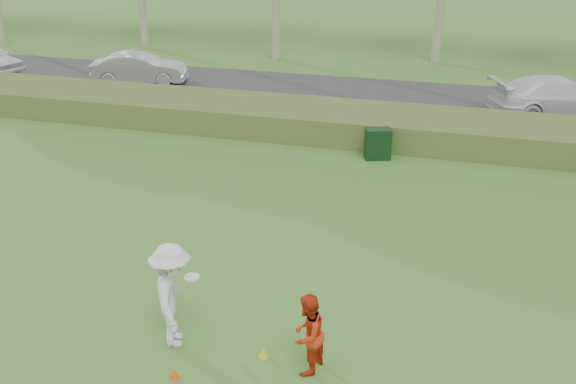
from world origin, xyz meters
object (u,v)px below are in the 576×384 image
(cone_orange, at_px, (174,373))
(player_red, at_px, (308,334))
(car_mid, at_px, (139,68))
(car_right, at_px, (558,96))
(cone_yellow, at_px, (264,352))
(utility_cabinet, at_px, (378,144))
(player_white, at_px, (172,295))

(cone_orange, bearing_deg, player_red, 20.90)
(car_mid, xyz_separation_m, car_right, (17.25, -0.09, 0.05))
(cone_orange, height_order, cone_yellow, cone_orange)
(player_red, bearing_deg, utility_cabinet, -164.98)
(player_white, relative_size, utility_cabinet, 2.03)
(car_mid, bearing_deg, player_white, -166.29)
(player_white, xyz_separation_m, cone_orange, (0.39, -0.92, -0.89))
(utility_cabinet, relative_size, car_right, 0.19)
(player_white, relative_size, car_mid, 0.48)
(player_white, height_order, utility_cabinet, player_white)
(cone_orange, distance_m, utility_cabinet, 11.30)
(player_white, xyz_separation_m, car_right, (7.90, 16.42, -0.20))
(cone_yellow, bearing_deg, player_red, -9.25)
(car_mid, distance_m, car_right, 17.25)
(cone_yellow, height_order, car_mid, car_mid)
(car_mid, bearing_deg, cone_orange, -166.60)
(player_white, relative_size, car_right, 0.39)
(player_white, height_order, car_right, player_white)
(car_right, bearing_deg, car_mid, 66.60)
(player_red, xyz_separation_m, cone_yellow, (-0.82, 0.13, -0.64))
(player_white, distance_m, car_mid, 18.98)
(car_right, bearing_deg, player_red, 138.77)
(player_white, bearing_deg, car_right, -48.07)
(player_white, height_order, cone_yellow, player_white)
(utility_cabinet, height_order, car_right, car_right)
(player_red, height_order, utility_cabinet, player_red)
(cone_yellow, height_order, car_right, car_right)
(cone_yellow, bearing_deg, utility_cabinet, 87.41)
(utility_cabinet, bearing_deg, car_right, 27.38)
(cone_orange, xyz_separation_m, car_right, (7.51, 17.34, 0.69))
(player_red, bearing_deg, cone_yellow, -86.21)
(cone_orange, distance_m, car_right, 18.90)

